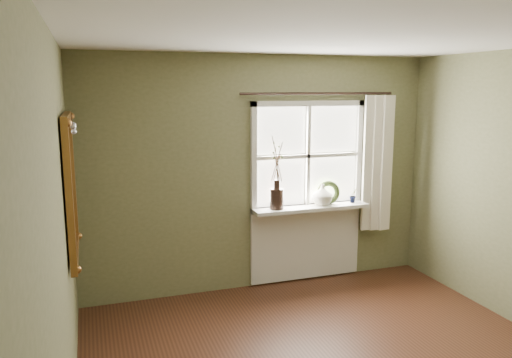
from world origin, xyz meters
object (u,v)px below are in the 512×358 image
object	(u,v)px
dark_jug	(277,199)
wreath	(328,195)
gilt_mirror	(70,186)
cream_vase	(322,195)

from	to	relation	value
dark_jug	wreath	distance (m)	0.66
gilt_mirror	wreath	bearing A→B (deg)	17.79
cream_vase	wreath	bearing A→B (deg)	22.42
cream_vase	wreath	distance (m)	0.11
wreath	gilt_mirror	world-z (taller)	gilt_mirror
wreath	gilt_mirror	xyz separation A→B (m)	(-2.75, -0.88, 0.44)
wreath	gilt_mirror	bearing A→B (deg)	-154.02
cream_vase	gilt_mirror	xyz separation A→B (m)	(-2.66, -0.84, 0.42)
dark_jug	gilt_mirror	distance (m)	2.30
cream_vase	gilt_mirror	size ratio (longest dim) A/B	0.21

